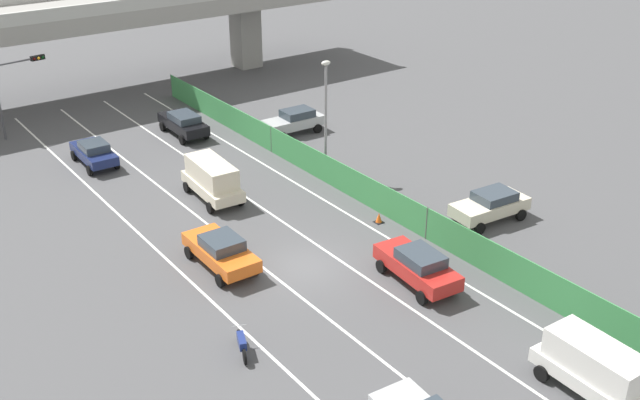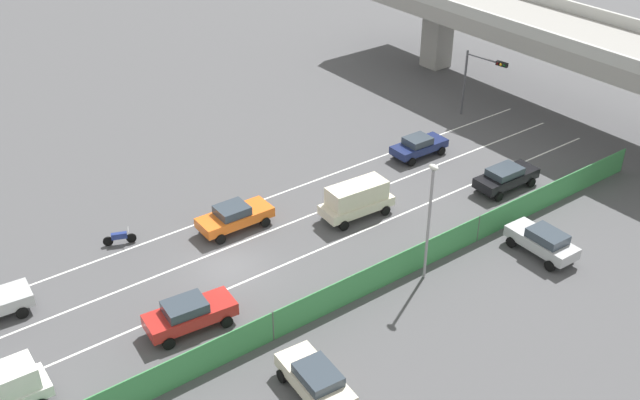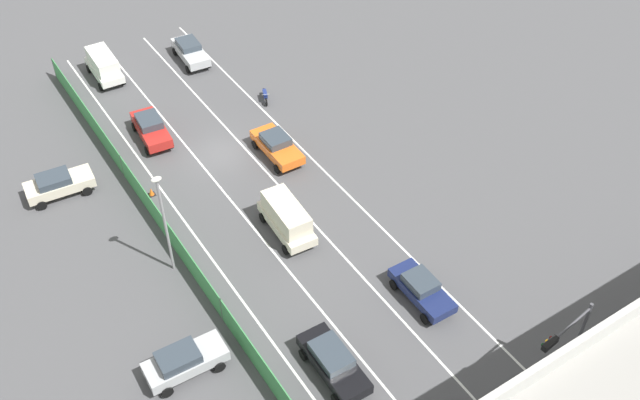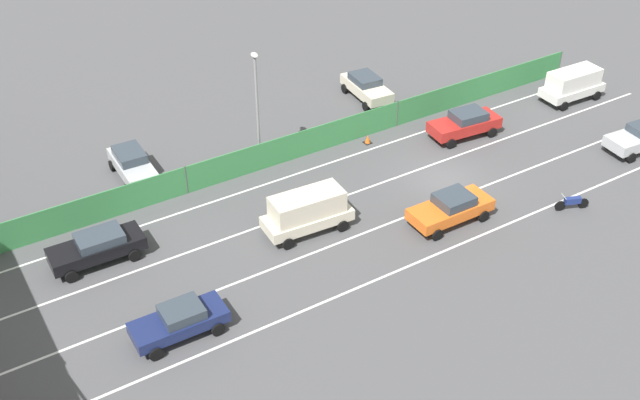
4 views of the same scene
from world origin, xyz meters
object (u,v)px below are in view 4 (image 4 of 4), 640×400
car_sedan_black (97,246)px  car_taxi_orange (451,207)px  car_van_cream (307,211)px  car_sedan_navy (180,320)px  parked_sedan_cream (366,86)px  traffic_cone (368,139)px  car_sedan_red (465,123)px  car_van_white (573,83)px  motorcycle (572,202)px  parked_wagon_silver (132,164)px  street_lamp (257,98)px

car_sedan_black → car_taxi_orange: bearing=-111.2°
car_van_cream → car_sedan_navy: car_van_cream is taller
parked_sedan_cream → traffic_cone: 6.01m
car_van_cream → car_sedan_red: bearing=-76.5°
car_van_cream → car_van_white: (3.20, -22.93, -0.04)m
car_taxi_orange → car_sedan_black: bearing=68.8°
car_sedan_navy → motorcycle: 22.10m
car_van_white → parked_wagon_silver: (6.49, 28.89, -0.30)m
car_taxi_orange → traffic_cone: bearing=-5.8°
car_van_white → traffic_cone: 15.36m
car_taxi_orange → motorcycle: (-2.66, -6.35, -0.44)m
car_sedan_navy → street_lamp: street_lamp is taller
car_sedan_navy → motorcycle: (-2.37, -21.97, -0.40)m
car_sedan_red → motorcycle: car_sedan_red is taller
car_sedan_navy → car_van_cream: bearing=-67.5°
car_taxi_orange → parked_sedan_cream: 14.66m
car_taxi_orange → traffic_cone: (9.05, -0.92, -0.64)m
parked_wagon_silver → street_lamp: bearing=-109.5°
car_van_cream → parked_sedan_cream: bearing=-46.1°
car_van_white → parked_wagon_silver: 29.61m
car_sedan_black → traffic_cone: 18.13m
car_sedan_red → street_lamp: size_ratio=0.66×
car_van_cream → parked_sedan_cream: car_van_cream is taller
car_sedan_red → parked_sedan_cream: car_sedan_red is taller
car_van_white → motorcycle: 13.36m
car_van_cream → car_taxi_orange: (-3.32, -6.90, -0.38)m
parked_sedan_cream → car_van_cream: bearing=133.9°
parked_sedan_cream → parked_wagon_silver: (-1.02, 17.08, 0.01)m
car_van_white → street_lamp: bearing=79.6°
car_van_cream → car_sedan_black: car_van_cream is taller
car_sedan_red → car_taxi_orange: bearing=134.9°
parked_sedan_cream → traffic_cone: bearing=146.4°
traffic_cone → car_sedan_red: bearing=-113.7°
car_sedan_navy → car_taxi_orange: (0.29, -15.62, 0.04)m
car_sedan_black → car_sedan_red: 23.62m
car_van_white → traffic_cone: (2.54, 15.12, -0.97)m
motorcycle → traffic_cone: (11.71, 5.44, -0.20)m
car_van_white → traffic_cone: size_ratio=8.09×
car_van_cream → street_lamp: street_lamp is taller
car_taxi_orange → car_sedan_red: size_ratio=0.99×
car_van_cream → street_lamp: 7.89m
traffic_cone → motorcycle: bearing=-155.1°
car_sedan_navy → car_sedan_red: 23.24m
car_taxi_orange → car_sedan_black: 18.27m
car_van_white → parked_sedan_cream: (7.52, 11.81, -0.31)m
car_van_white → traffic_cone: car_van_white is taller
motorcycle → car_van_cream: bearing=65.7°
car_van_cream → traffic_cone: 9.75m
car_sedan_navy → car_sedan_black: 7.05m
car_sedan_black → motorcycle: (-9.28, -23.39, -0.45)m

